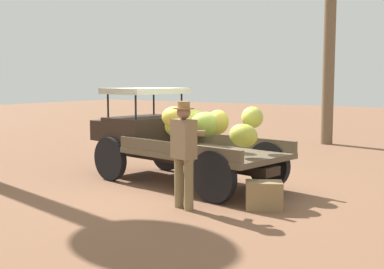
# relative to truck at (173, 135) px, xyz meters

# --- Properties ---
(ground_plane) EXTENTS (60.00, 60.00, 0.00)m
(ground_plane) POSITION_rel_truck_xyz_m (-0.56, 0.26, -0.94)
(ground_plane) COLOR brown
(truck) EXTENTS (4.61, 2.32, 1.89)m
(truck) POSITION_rel_truck_xyz_m (0.00, 0.00, 0.00)
(truck) COLOR black
(truck) RESTS_ON ground
(farmer) EXTENTS (0.55, 0.51, 1.73)m
(farmer) POSITION_rel_truck_xyz_m (-1.44, 1.67, 0.04)
(farmer) COLOR olive
(farmer) RESTS_ON ground
(wooden_crate) EXTENTS (0.70, 0.62, 0.45)m
(wooden_crate) POSITION_rel_truck_xyz_m (-2.52, 0.98, -0.72)
(wooden_crate) COLOR olive
(wooden_crate) RESTS_ON ground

